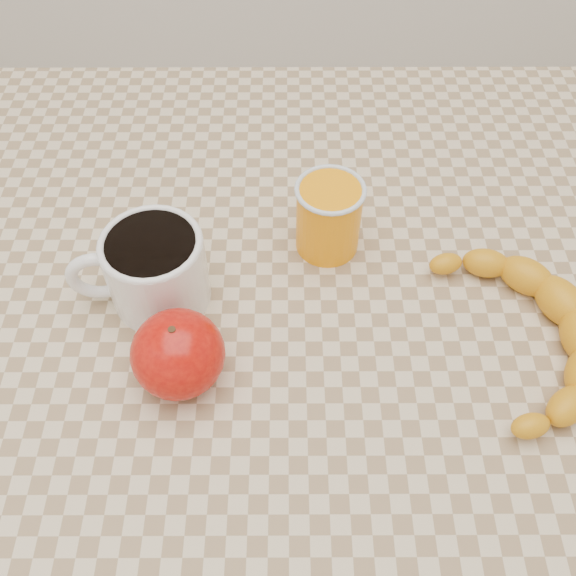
{
  "coord_description": "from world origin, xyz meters",
  "views": [
    {
      "loc": [
        -0.0,
        -0.38,
        1.26
      ],
      "look_at": [
        0.0,
        0.0,
        0.77
      ],
      "focal_mm": 40.0,
      "sensor_mm": 36.0,
      "label": 1
    }
  ],
  "objects_px": {
    "coffee_mug": "(153,267)",
    "orange_juice_glass": "(329,216)",
    "table": "(288,346)",
    "apple": "(178,354)",
    "banana": "(525,332)"
  },
  "relations": [
    {
      "from": "coffee_mug",
      "to": "orange_juice_glass",
      "type": "relative_size",
      "value": 1.69
    },
    {
      "from": "table",
      "to": "apple",
      "type": "relative_size",
      "value": 7.29
    },
    {
      "from": "coffee_mug",
      "to": "orange_juice_glass",
      "type": "distance_m",
      "value": 0.18
    },
    {
      "from": "coffee_mug",
      "to": "banana",
      "type": "distance_m",
      "value": 0.35
    },
    {
      "from": "orange_juice_glass",
      "to": "banana",
      "type": "bearing_deg",
      "value": -35.37
    },
    {
      "from": "table",
      "to": "apple",
      "type": "height_order",
      "value": "apple"
    },
    {
      "from": "coffee_mug",
      "to": "apple",
      "type": "height_order",
      "value": "coffee_mug"
    },
    {
      "from": "orange_juice_glass",
      "to": "apple",
      "type": "bearing_deg",
      "value": -130.6
    },
    {
      "from": "banana",
      "to": "apple",
      "type": "bearing_deg",
      "value": -177.75
    },
    {
      "from": "coffee_mug",
      "to": "banana",
      "type": "bearing_deg",
      "value": -9.47
    },
    {
      "from": "table",
      "to": "coffee_mug",
      "type": "xyz_separation_m",
      "value": [
        -0.13,
        0.01,
        0.13
      ]
    },
    {
      "from": "table",
      "to": "coffee_mug",
      "type": "bearing_deg",
      "value": 177.26
    },
    {
      "from": "table",
      "to": "apple",
      "type": "bearing_deg",
      "value": -138.12
    },
    {
      "from": "apple",
      "to": "table",
      "type": "bearing_deg",
      "value": 41.88
    },
    {
      "from": "table",
      "to": "orange_juice_glass",
      "type": "relative_size",
      "value": 9.7
    }
  ]
}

